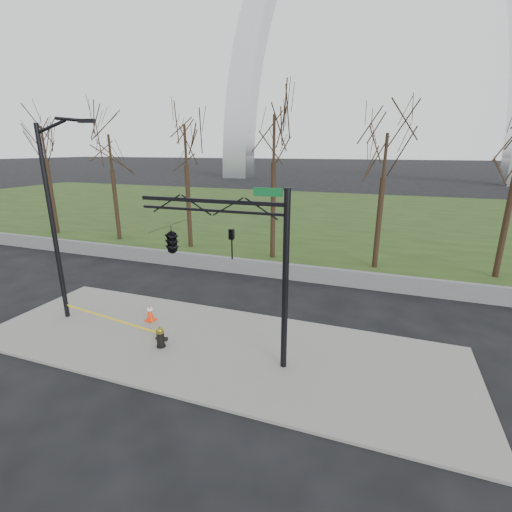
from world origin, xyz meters
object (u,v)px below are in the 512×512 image
(fire_hydrant, at_px, (161,337))
(street_light, at_px, (56,211))
(traffic_signal_mast, at_px, (192,241))
(traffic_cone, at_px, (150,312))

(fire_hydrant, relative_size, street_light, 0.10)
(fire_hydrant, bearing_deg, traffic_signal_mast, 10.28)
(fire_hydrant, height_order, traffic_signal_mast, traffic_signal_mast)
(fire_hydrant, xyz_separation_m, street_light, (-5.06, 0.82, 4.22))
(street_light, bearing_deg, traffic_signal_mast, -17.96)
(street_light, xyz_separation_m, traffic_signal_mast, (6.37, -0.49, -0.55))
(street_light, height_order, traffic_signal_mast, street_light)
(street_light, relative_size, traffic_signal_mast, 1.37)
(fire_hydrant, height_order, traffic_cone, fire_hydrant)
(traffic_cone, relative_size, traffic_signal_mast, 0.12)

